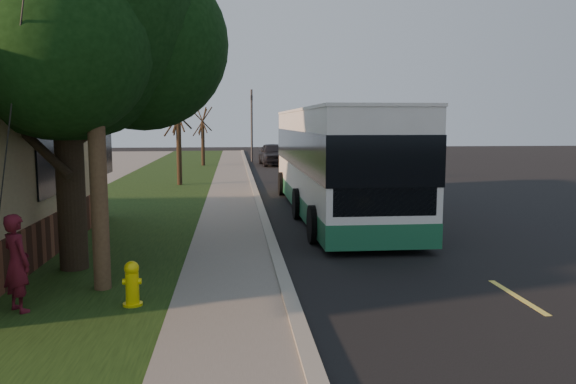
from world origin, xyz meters
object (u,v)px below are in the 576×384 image
at_px(bare_tree_near, 179,141).
at_px(transit_bus, 334,158).
at_px(bare_tree_far, 203,137).
at_px(leafy_tree, 66,14).
at_px(distant_car, 274,154).
at_px(utility_pole, 92,29).
at_px(fire_hydrant, 132,284).
at_px(traffic_signal, 252,121).
at_px(skateboarder, 17,263).

xyz_separation_m(bare_tree_near, transit_bus, (5.93, -8.64, -0.30)).
xyz_separation_m(bare_tree_near, bare_tree_far, (0.50, 12.00, -0.15)).
height_order(leafy_tree, bare_tree_near, leafy_tree).
bearing_deg(distant_car, utility_pole, -103.47).
relative_size(leafy_tree, distant_car, 1.68).
xyz_separation_m(fire_hydrant, leafy_tree, (-1.57, 2.65, 4.73)).
xyz_separation_m(fire_hydrant, traffic_signal, (3.10, 34.00, 2.73)).
distance_m(utility_pole, transit_bus, 10.52).
distance_m(utility_pole, bare_tree_near, 17.19).
relative_size(leafy_tree, skateboarder, 4.99).
distance_m(leafy_tree, distant_car, 29.11).
height_order(fire_hydrant, distant_car, distant_car).
bearing_deg(bare_tree_far, bare_tree_near, -92.39).
bearing_deg(leafy_tree, distant_car, 77.75).
distance_m(bare_tree_far, distant_car, 5.14).
bearing_deg(skateboarder, distant_car, -58.62).
relative_size(bare_tree_near, skateboarder, 2.75).
relative_size(utility_pole, transit_bus, 0.71).
height_order(bare_tree_far, traffic_signal, traffic_signal).
bearing_deg(transit_bus, skateboarder, -125.54).
bearing_deg(fire_hydrant, transit_bus, 61.77).
relative_size(bare_tree_far, distant_car, 0.87).
xyz_separation_m(fire_hydrant, bare_tree_far, (-0.40, 30.00, 1.57)).
relative_size(bare_tree_near, traffic_signal, 0.78).
bearing_deg(utility_pole, bare_tree_near, 90.66).
distance_m(skateboarder, distant_car, 31.51).
bearing_deg(traffic_signal, bare_tree_far, -131.19).
relative_size(utility_pole, bare_tree_near, 2.11).
xyz_separation_m(fire_hydrant, utility_pole, (-0.71, 0.99, 4.20)).
bearing_deg(skateboarder, traffic_signal, -55.20).
distance_m(fire_hydrant, bare_tree_near, 18.10).
bearing_deg(bare_tree_far, transit_bus, -75.27).
relative_size(fire_hydrant, bare_tree_far, 0.18).
bearing_deg(distant_car, bare_tree_far, -174.65).
xyz_separation_m(traffic_signal, skateboarder, (-4.84, -34.11, -2.31)).
xyz_separation_m(transit_bus, distant_car, (-0.49, 21.40, -1.06)).
height_order(leafy_tree, traffic_signal, leafy_tree).
bearing_deg(bare_tree_near, skateboarder, -92.66).
distance_m(fire_hydrant, traffic_signal, 34.25).
bearing_deg(traffic_signal, leafy_tree, -98.47).
relative_size(fire_hydrant, leafy_tree, 0.09).
distance_m(bare_tree_near, skateboarder, 18.18).
bearing_deg(traffic_signal, skateboarder, -98.08).
bearing_deg(transit_bus, bare_tree_near, 124.46).
height_order(utility_pole, bare_tree_near, utility_pole).
distance_m(traffic_signal, transit_bus, 24.75).
relative_size(leafy_tree, bare_tree_near, 1.81).
bearing_deg(traffic_signal, bare_tree_near, -104.04).
relative_size(transit_bus, skateboarder, 8.21).
height_order(fire_hydrant, traffic_signal, traffic_signal).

